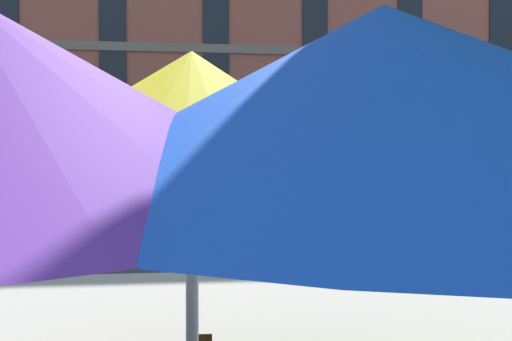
% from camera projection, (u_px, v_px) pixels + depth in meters
% --- Properties ---
extents(ground_plane, '(120.00, 120.00, 0.00)m').
position_uv_depth(ground_plane, '(223.00, 233.00, 11.26)').
color(ground_plane, '#2D3033').
extents(sidewalk_far, '(56.00, 3.60, 0.12)m').
position_uv_depth(sidewalk_far, '(217.00, 204.00, 18.02)').
color(sidewalk_far, '#B2ADA3').
rests_on(sidewalk_far, ground).
extents(apartment_building, '(37.96, 12.08, 19.20)m').
position_uv_depth(apartment_building, '(214.00, 15.00, 25.99)').
color(apartment_building, '#934C3D').
rests_on(apartment_building, ground).
extents(sedan_black, '(4.40, 1.98, 1.78)m').
position_uv_depth(sedan_black, '(133.00, 185.00, 14.66)').
color(sedan_black, black).
rests_on(sedan_black, ground).
extents(pickup_blue, '(5.10, 2.12, 2.20)m').
position_uv_depth(pickup_blue, '(326.00, 182.00, 15.27)').
color(pickup_blue, navy).
rests_on(pickup_blue, ground).
extents(patio_umbrella, '(4.18, 3.88, 2.18)m').
position_uv_depth(patio_umbrella, '(192.00, 125.00, 2.23)').
color(patio_umbrella, silver).
rests_on(patio_umbrella, ground).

